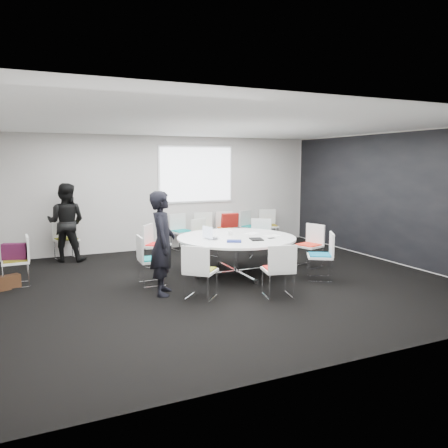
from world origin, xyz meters
name	(u,v)px	position (x,y,z in m)	size (l,w,h in m)	color
room_shell	(228,205)	(0.09, 0.00, 1.40)	(8.08, 7.08, 2.88)	black
conference_table	(236,246)	(0.47, 0.43, 0.55)	(2.28, 2.28, 0.73)	silver
projection_screen	(196,174)	(0.80, 3.46, 1.85)	(1.90, 0.03, 1.35)	white
chair_ring_a	(309,254)	(2.10, 0.33, 0.28)	(0.56, 0.57, 0.88)	silver
chair_ring_b	(260,246)	(1.57, 1.48, 0.28)	(0.64, 0.64, 0.88)	silver
chair_ring_c	(205,246)	(0.45, 2.03, 0.28)	(0.61, 0.60, 0.88)	silver
chair_ring_d	(157,254)	(-0.76, 1.65, 0.28)	(0.64, 0.64, 0.88)	silver
chair_ring_e	(151,269)	(-1.23, 0.36, 0.28)	(0.46, 0.47, 0.88)	silver
chair_ring_f	(200,282)	(-0.73, -0.75, 0.28)	(0.64, 0.64, 0.88)	silver
chair_ring_g	(278,280)	(0.44, -1.18, 0.28)	(0.55, 0.54, 0.88)	silver
chair_ring_h	(320,265)	(1.70, -0.59, 0.28)	(0.62, 0.62, 0.88)	silver
chair_back_a	(182,238)	(0.29, 3.17, 0.28)	(0.55, 0.54, 0.88)	silver
chair_back_b	(204,237)	(0.87, 3.13, 0.28)	(0.58, 0.57, 0.88)	silver
chair_back_c	(226,235)	(1.49, 3.14, 0.28)	(0.53, 0.52, 0.88)	silver
chair_back_d	(251,234)	(2.21, 3.15, 0.28)	(0.61, 0.60, 0.88)	silver
chair_back_e	(269,232)	(2.76, 3.15, 0.28)	(0.57, 0.56, 0.88)	silver
chair_spare_left	(17,271)	(-3.40, 1.24, 0.28)	(0.47, 0.48, 0.88)	silver
chair_person_back	(67,247)	(-2.43, 3.15, 0.28)	(0.57, 0.56, 0.88)	silver
person_main	(163,243)	(-1.19, -0.26, 0.85)	(0.62, 0.41, 1.70)	black
person_back	(66,222)	(-2.42, 2.98, 0.86)	(0.83, 0.65, 1.71)	black
laptop	(213,238)	(-0.01, 0.44, 0.74)	(0.32, 0.20, 0.03)	#333338
laptop_lid	(208,232)	(-0.13, 0.40, 0.86)	(0.30, 0.02, 0.22)	silver
notebook_black	(256,239)	(0.68, -0.01, 0.74)	(0.22, 0.30, 0.02)	black
tablet_folio	(234,241)	(0.21, -0.03, 0.74)	(0.26, 0.20, 0.03)	navy
papers_right	(252,233)	(0.94, 0.67, 0.73)	(0.30, 0.21, 0.00)	white
papers_front	(272,236)	(1.17, 0.25, 0.73)	(0.30, 0.21, 0.00)	silver
cup	(230,233)	(0.44, 0.64, 0.78)	(0.08, 0.08, 0.09)	white
phone	(271,238)	(1.01, 0.01, 0.73)	(0.14, 0.07, 0.01)	black
maroon_bag	(15,251)	(-3.41, 1.24, 0.62)	(0.40, 0.14, 0.28)	#481330
brown_bag	(9,282)	(-3.53, 1.09, 0.12)	(0.36, 0.16, 0.24)	#422615
red_jacket	(230,220)	(1.49, 2.92, 0.70)	(0.44, 0.10, 0.35)	#9F1913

